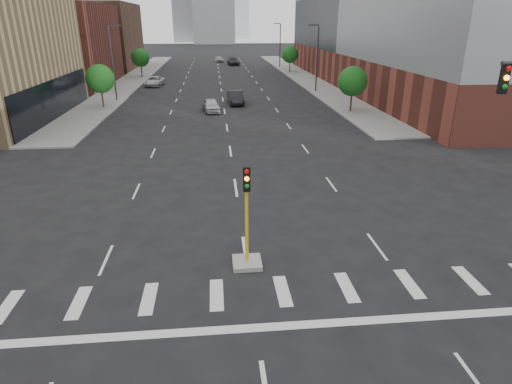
{
  "coord_description": "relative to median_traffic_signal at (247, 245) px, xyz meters",
  "views": [
    {
      "loc": [
        -1.13,
        -6.49,
        9.53
      ],
      "look_at": [
        0.57,
        10.94,
        2.5
      ],
      "focal_mm": 30.0,
      "sensor_mm": 36.0,
      "label": 1
    }
  ],
  "objects": [
    {
      "name": "sidewalk_left_far",
      "position": [
        -15.0,
        65.03,
        -0.9
      ],
      "size": [
        5.0,
        92.0,
        0.15
      ],
      "primitive_type": "cube",
      "color": "gray",
      "rests_on": "ground"
    },
    {
      "name": "sidewalk_right_far",
      "position": [
        15.0,
        65.03,
        -0.9
      ],
      "size": [
        5.0,
        92.0,
        0.15
      ],
      "primitive_type": "cube",
      "color": "gray",
      "rests_on": "ground"
    },
    {
      "name": "building_left_far_a",
      "position": [
        -27.5,
        57.03,
        5.03
      ],
      "size": [
        20.0,
        22.0,
        12.0
      ],
      "primitive_type": "cube",
      "color": "brown",
      "rests_on": "ground"
    },
    {
      "name": "building_left_far_b",
      "position": [
        -27.5,
        83.03,
        5.53
      ],
      "size": [
        20.0,
        24.0,
        13.0
      ],
      "primitive_type": "cube",
      "color": "brown",
      "rests_on": "ground"
    },
    {
      "name": "building_right_main",
      "position": [
        29.5,
        51.03,
        10.03
      ],
      "size": [
        24.0,
        70.0,
        22.0
      ],
      "color": "brown",
      "rests_on": "ground"
    },
    {
      "name": "median_traffic_signal",
      "position": [
        0.0,
        0.0,
        0.0
      ],
      "size": [
        1.2,
        1.2,
        4.4
      ],
      "color": "#999993",
      "rests_on": "ground"
    },
    {
      "name": "streetlight_right_a",
      "position": [
        13.41,
        46.03,
        4.04
      ],
      "size": [
        1.6,
        0.22,
        9.07
      ],
      "color": "#2D2D30",
      "rests_on": "ground"
    },
    {
      "name": "streetlight_right_b",
      "position": [
        13.41,
        81.03,
        4.04
      ],
      "size": [
        1.6,
        0.22,
        9.07
      ],
      "color": "#2D2D30",
      "rests_on": "ground"
    },
    {
      "name": "streetlight_left",
      "position": [
        -13.41,
        41.03,
        4.04
      ],
      "size": [
        1.6,
        0.22,
        9.07
      ],
      "color": "#2D2D30",
      "rests_on": "ground"
    },
    {
      "name": "tree_left_near",
      "position": [
        -14.0,
        36.03,
        2.42
      ],
      "size": [
        3.2,
        3.2,
        4.85
      ],
      "color": "#382619",
      "rests_on": "ground"
    },
    {
      "name": "tree_left_far",
      "position": [
        -14.0,
        66.03,
        2.42
      ],
      "size": [
        3.2,
        3.2,
        4.85
      ],
      "color": "#382619",
      "rests_on": "ground"
    },
    {
      "name": "tree_right_near",
      "position": [
        14.0,
        31.03,
        2.42
      ],
      "size": [
        3.2,
        3.2,
        4.85
      ],
      "color": "#382619",
      "rests_on": "ground"
    },
    {
      "name": "tree_right_far",
      "position": [
        14.0,
        71.03,
        2.42
      ],
      "size": [
        3.2,
        3.2,
        4.85
      ],
      "color": "#382619",
      "rests_on": "ground"
    },
    {
      "name": "car_near_left",
      "position": [
        -1.5,
        32.91,
        -0.24
      ],
      "size": [
        2.33,
        4.5,
        1.46
      ],
      "primitive_type": "imported",
      "rotation": [
        0.0,
        0.0,
        0.14
      ],
      "color": "#AAA9AE",
      "rests_on": "ground"
    },
    {
      "name": "car_mid_right",
      "position": [
        1.5,
        37.42,
        -0.18
      ],
      "size": [
        1.95,
        4.9,
        1.59
      ],
      "primitive_type": "imported",
      "rotation": [
        0.0,
        0.0,
        0.06
      ],
      "color": "black",
      "rests_on": "ground"
    },
    {
      "name": "car_far_left",
      "position": [
        -10.37,
        54.48,
        -0.26
      ],
      "size": [
        2.96,
        5.36,
        1.42
      ],
      "primitive_type": "imported",
      "rotation": [
        0.0,
        0.0,
        -0.12
      ],
      "color": "silver",
      "rests_on": "ground"
    },
    {
      "name": "car_deep_right",
      "position": [
        3.58,
        87.21,
        -0.12
      ],
      "size": [
        2.81,
        6.05,
        1.71
      ],
      "primitive_type": "imported",
      "rotation": [
        0.0,
        0.0,
        0.07
      ],
      "color": "black",
      "rests_on": "ground"
    },
    {
      "name": "car_distant",
      "position": [
        0.49,
        95.05,
        -0.23
      ],
      "size": [
        2.06,
        4.49,
        1.49
      ],
      "primitive_type": "imported",
      "rotation": [
        0.0,
        0.0,
        0.07
      ],
      "color": "#A9A9AD",
      "rests_on": "ground"
    }
  ]
}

